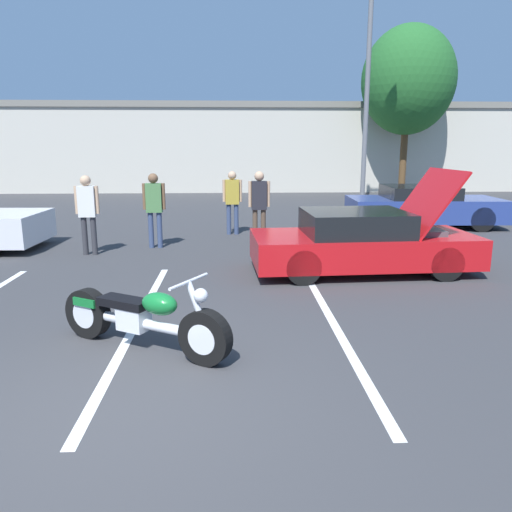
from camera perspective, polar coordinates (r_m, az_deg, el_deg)
ground_plane at (r=4.91m, az=-16.03°, el=-17.03°), size 80.00×80.00×0.00m
parking_stripe_middle at (r=7.07m, az=-13.49°, el=-7.40°), size 0.12×5.87×0.01m
parking_stripe_back at (r=7.08m, az=8.60°, el=-7.18°), size 0.12×5.87×0.01m
far_building at (r=26.97m, az=-5.12°, el=12.55°), size 32.00×4.20×4.40m
light_pole at (r=19.86m, az=12.85°, el=19.21°), size 1.21×0.28×8.71m
tree_background at (r=25.08m, az=16.99°, el=18.62°), size 4.22×4.22×7.64m
motorcycle at (r=6.06m, az=-12.89°, el=-7.00°), size 2.14×1.33×0.95m
show_car_hood_open at (r=9.66m, az=12.17°, el=1.55°), size 4.23×1.96×1.93m
parked_car_right_row at (r=15.44m, az=18.55°, el=5.36°), size 4.37×2.05×1.20m
spectator_near_motorcycle at (r=11.82m, az=-11.56°, el=5.86°), size 0.52×0.23×1.73m
spectator_by_show_car at (r=11.96m, az=0.37°, el=6.28°), size 0.52×0.23×1.76m
spectator_midground at (r=11.44m, az=-18.72°, el=5.23°), size 0.52×0.23×1.74m
spectator_far_lot at (r=13.38m, az=-2.72°, el=6.73°), size 0.52×0.22×1.69m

